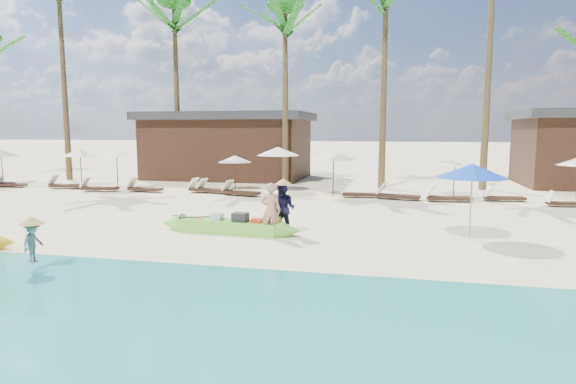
# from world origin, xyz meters

# --- Properties ---
(ground) EXTENTS (240.00, 240.00, 0.00)m
(ground) POSITION_xyz_m (0.00, 0.00, 0.00)
(ground) COLOR #FFF2BC
(ground) RESTS_ON ground
(wet_sand_strip) EXTENTS (240.00, 4.50, 0.01)m
(wet_sand_strip) POSITION_xyz_m (0.00, -5.00, 0.00)
(wet_sand_strip) COLOR tan
(wet_sand_strip) RESTS_ON ground
(green_canoe) EXTENTS (5.18, 0.89, 0.66)m
(green_canoe) POSITION_xyz_m (-2.09, 1.06, 0.22)
(green_canoe) COLOR #71CF3F
(green_canoe) RESTS_ON ground
(tourist) EXTENTS (0.62, 0.43, 1.64)m
(tourist) POSITION_xyz_m (-0.65, 0.83, 0.82)
(tourist) COLOR tan
(tourist) RESTS_ON ground
(vendor_green) EXTENTS (0.89, 0.75, 1.60)m
(vendor_green) POSITION_xyz_m (-0.38, 1.28, 0.80)
(vendor_green) COLOR #141336
(vendor_green) RESTS_ON ground
(vendor_yellow) EXTENTS (0.40, 0.64, 0.95)m
(vendor_yellow) POSITION_xyz_m (-5.06, -3.69, 0.66)
(vendor_yellow) COLOR gray
(vendor_yellow) RESTS_ON ground
(blue_umbrella) EXTENTS (2.06, 2.06, 2.22)m
(blue_umbrella) POSITION_xyz_m (5.12, 1.94, 2.01)
(blue_umbrella) COLOR #99999E
(blue_umbrella) RESTS_ON ground
(resort_parasol_1) EXTENTS (1.97, 1.97, 2.03)m
(resort_parasol_1) POSITION_xyz_m (-19.89, 11.12, 1.83)
(resort_parasol_1) COLOR #392117
(resort_parasol_1) RESTS_ON ground
(lounger_1_right) EXTENTS (1.75, 0.78, 0.57)m
(lounger_1_right) POSITION_xyz_m (-18.12, 9.68, 0.19)
(lounger_1_right) COLOR #392117
(lounger_1_right) RESTS_ON ground
(resort_parasol_2) EXTENTS (2.04, 2.04, 2.10)m
(resort_parasol_2) POSITION_xyz_m (-14.72, 11.34, 1.90)
(resort_parasol_2) COLOR #392117
(resort_parasol_2) RESTS_ON ground
(lounger_2_left) EXTENTS (2.03, 0.82, 0.67)m
(lounger_2_left) POSITION_xyz_m (-14.68, 9.85, 0.22)
(lounger_2_left) COLOR #392117
(lounger_2_left) RESTS_ON ground
(resort_parasol_3) EXTENTS (2.14, 2.14, 2.20)m
(resort_parasol_3) POSITION_xyz_m (-11.84, 10.45, 1.99)
(resort_parasol_3) COLOR #392117
(resort_parasol_3) RESTS_ON ground
(lounger_3_left) EXTENTS (1.99, 0.88, 0.65)m
(lounger_3_left) POSITION_xyz_m (-12.24, 9.21, 0.22)
(lounger_3_left) COLOR #392117
(lounger_3_left) RESTS_ON ground
(lounger_3_right) EXTENTS (1.88, 0.63, 0.63)m
(lounger_3_right) POSITION_xyz_m (-9.81, 9.54, 0.21)
(lounger_3_right) COLOR #392117
(lounger_3_right) RESTS_ON ground
(resort_parasol_4) EXTENTS (1.78, 1.78, 1.83)m
(resort_parasol_4) POSITION_xyz_m (-5.45, 11.41, 1.65)
(resort_parasol_4) COLOR #392117
(resort_parasol_4) RESTS_ON ground
(lounger_4_left) EXTENTS (1.99, 0.79, 0.66)m
(lounger_4_left) POSITION_xyz_m (-6.55, 9.90, 0.22)
(lounger_4_left) COLOR #392117
(lounger_4_left) RESTS_ON ground
(lounger_4_right) EXTENTS (1.95, 0.95, 0.64)m
(lounger_4_right) POSITION_xyz_m (-6.11, 9.88, 0.21)
(lounger_4_right) COLOR #392117
(lounger_4_right) RESTS_ON ground
(resort_parasol_5) EXTENTS (2.24, 2.24, 2.31)m
(resort_parasol_5) POSITION_xyz_m (-3.11, 11.50, 2.08)
(resort_parasol_5) COLOR #392117
(resort_parasol_5) RESTS_ON ground
(lounger_5_left) EXTENTS (2.00, 1.03, 0.65)m
(lounger_5_left) POSITION_xyz_m (-4.50, 9.26, 0.22)
(lounger_5_left) COLOR #392117
(lounger_5_left) RESTS_ON ground
(resort_parasol_6) EXTENTS (2.14, 2.14, 2.20)m
(resort_parasol_6) POSITION_xyz_m (0.01, 9.95, 1.98)
(resort_parasol_6) COLOR #392117
(resort_parasol_6) RESTS_ON ground
(lounger_6_left) EXTENTS (1.85, 0.78, 0.61)m
(lounger_6_left) POSITION_xyz_m (1.20, 9.91, 0.20)
(lounger_6_left) COLOR #392117
(lounger_6_left) RESTS_ON ground
(lounger_6_right) EXTENTS (2.04, 0.94, 0.67)m
(lounger_6_right) POSITION_xyz_m (2.96, 9.63, 0.22)
(lounger_6_right) COLOR #392117
(lounger_6_right) RESTS_ON ground
(resort_parasol_7) EXTENTS (1.86, 1.86, 1.91)m
(resort_parasol_7) POSITION_xyz_m (5.68, 11.50, 1.72)
(resort_parasol_7) COLOR #392117
(resort_parasol_7) RESTS_ON ground
(lounger_7_left) EXTENTS (2.05, 0.79, 0.68)m
(lounger_7_left) POSITION_xyz_m (5.12, 9.45, 0.23)
(lounger_7_left) COLOR #392117
(lounger_7_left) RESTS_ON ground
(lounger_7_right) EXTENTS (1.85, 0.75, 0.61)m
(lounger_7_right) POSITION_xyz_m (7.60, 10.14, 0.20)
(lounger_7_right) COLOR #392117
(lounger_7_right) RESTS_ON ground
(lounger_8_left) EXTENTS (1.75, 0.77, 0.57)m
(lounger_8_left) POSITION_xyz_m (9.82, 9.06, 0.19)
(lounger_8_left) COLOR #392117
(lounger_8_left) RESTS_ON ground
(palm_1) EXTENTS (2.08, 2.08, 13.60)m
(palm_1) POSITION_xyz_m (-17.59, 14.06, 10.82)
(palm_1) COLOR brown
(palm_1) RESTS_ON ground
(palm_2) EXTENTS (2.08, 2.08, 11.33)m
(palm_2) POSITION_xyz_m (-10.45, 15.08, 9.18)
(palm_2) COLOR brown
(palm_2) RESTS_ON ground
(palm_3) EXTENTS (2.08, 2.08, 10.52)m
(palm_3) POSITION_xyz_m (-3.36, 14.27, 8.58)
(palm_3) COLOR brown
(palm_3) RESTS_ON ground
(palm_4) EXTENTS (2.08, 2.08, 11.70)m
(palm_4) POSITION_xyz_m (2.15, 14.01, 9.45)
(palm_4) COLOR brown
(palm_4) RESTS_ON ground
(pavilion_west) EXTENTS (10.80, 6.60, 4.30)m
(pavilion_west) POSITION_xyz_m (-8.00, 17.50, 2.19)
(pavilion_west) COLOR #392117
(pavilion_west) RESTS_ON ground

